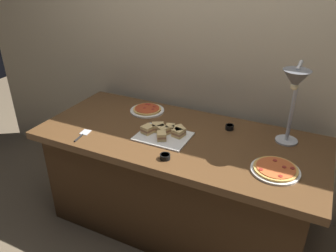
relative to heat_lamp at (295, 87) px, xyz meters
name	(u,v)px	position (x,y,z in m)	size (l,w,h in m)	color
ground_plane	(177,221)	(-0.66, -0.09, -1.18)	(8.00, 8.00, 0.00)	brown
back_wall	(208,52)	(-0.66, 0.41, 0.02)	(4.40, 0.04, 2.40)	#C6B593
buffet_table	(178,181)	(-0.66, -0.09, -0.79)	(1.90, 0.84, 0.76)	brown
heat_lamp	(295,87)	(0.00, 0.00, 0.00)	(0.15, 0.32, 0.54)	#B7BABF
pizza_plate_front	(147,110)	(-1.03, 0.15, -0.41)	(0.26, 0.26, 0.03)	white
pizza_plate_center	(275,169)	(0.00, -0.23, -0.40)	(0.27, 0.27, 0.03)	white
sandwich_platter	(164,132)	(-0.74, -0.14, -0.39)	(0.34, 0.26, 0.06)	white
sauce_cup_near	(230,127)	(-0.38, 0.14, -0.40)	(0.06, 0.06, 0.03)	black
sauce_cup_far	(165,156)	(-0.61, -0.38, -0.40)	(0.06, 0.06, 0.03)	black
serving_spatula	(82,135)	(-1.23, -0.37, -0.41)	(0.07, 0.17, 0.01)	#B7BABF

